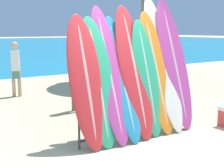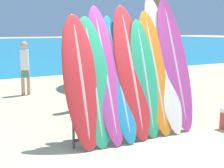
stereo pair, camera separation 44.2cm
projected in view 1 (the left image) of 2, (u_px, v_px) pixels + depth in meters
name	position (u px, v px, depth m)	size (l,w,h in m)	color
ground_plane	(146.00, 152.00, 4.83)	(160.00, 160.00, 0.00)	beige
surfboard_rack	(137.00, 112.00, 5.51)	(2.34, 0.04, 0.81)	#47474C
surfboard_slot_0	(86.00, 82.00, 4.91)	(0.59, 0.71, 2.14)	red
surfboard_slot_1	(98.00, 81.00, 5.04)	(0.58, 0.73, 2.11)	#289E70
surfboard_slot_2	(109.00, 74.00, 5.20)	(0.49, 0.93, 2.30)	#B23D8E
surfboard_slot_3	(122.00, 78.00, 5.33)	(0.48, 0.93, 2.13)	teal
surfboard_slot_4	(134.00, 71.00, 5.46)	(0.59, 0.89, 2.33)	red
surfboard_slot_5	(147.00, 77.00, 5.57)	(0.50, 0.69, 2.07)	#289E70
surfboard_slot_6	(156.00, 71.00, 5.74)	(0.55, 0.83, 2.24)	orange
surfboard_slot_7	(163.00, 63.00, 5.90)	(0.54, 1.05, 2.53)	silver
surfboard_slot_8	(174.00, 63.00, 6.02)	(0.60, 0.90, 2.48)	#B23D8E
person_mid_beach	(75.00, 76.00, 7.13)	(0.20, 0.25, 1.51)	#846047
person_far_left	(72.00, 59.00, 11.23)	(0.21, 0.25, 1.51)	tan
person_far_right	(16.00, 67.00, 8.76)	(0.26, 0.22, 1.55)	tan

